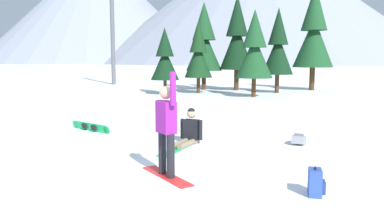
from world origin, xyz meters
TOP-DOWN VIEW (x-y plane):
  - ground_plane at (0.00, 0.00)m, footprint 800.00×800.00m
  - snowboarder_foreground at (0.37, 0.73)m, footprint 1.30×1.23m
  - snowboarder_midground at (0.05, 3.51)m, footprint 0.74×1.82m
  - loose_snowboard_near_left at (-3.37, 4.55)m, footprint 1.69×0.82m
  - backpack_grey at (2.84, 4.22)m, footprint 0.39×0.55m
  - backpack_blue at (3.04, 0.38)m, footprint 0.27×0.33m
  - pine_tree_twin at (-3.54, 21.24)m, footprint 2.59×2.59m
  - pine_tree_leaning at (-3.27, 18.42)m, footprint 1.80×1.80m
  - pine_tree_young at (-5.08, 17.00)m, footprint 1.78×1.78m
  - pine_tree_broad at (4.04, 22.77)m, footprint 2.80×2.80m
  - pine_tree_tall at (0.48, 16.70)m, footprint 2.16×2.16m
  - pine_tree_short at (-1.19, 21.35)m, footprint 2.40×2.40m
  - pine_tree_slender at (1.70, 19.86)m, footprint 2.01×2.01m
  - ski_lift_tower at (-12.44, 24.88)m, footprint 3.74×0.36m
  - peak_central_summit at (-101.84, 191.27)m, footprint 124.43×124.43m

SIDE VIEW (x-z plane):
  - ground_plane at x=0.00m, z-range 0.00..0.00m
  - loose_snowboard_near_left at x=-3.37m, z-range 0.00..0.26m
  - backpack_grey at x=2.84m, z-range -0.01..0.29m
  - backpack_blue at x=3.04m, z-range -0.02..0.45m
  - snowboarder_midground at x=0.05m, z-range -0.15..0.79m
  - snowboarder_foreground at x=0.37m, z-range -0.06..1.93m
  - pine_tree_young at x=-5.08m, z-range 0.19..4.34m
  - pine_tree_leaning at x=-3.27m, z-range 0.21..4.84m
  - pine_tree_tall at x=0.48m, z-range 0.23..5.28m
  - pine_tree_slender at x=1.70m, z-range 0.25..5.75m
  - pine_tree_twin at x=-3.54m, z-range 0.28..6.53m
  - pine_tree_short at x=-1.19m, z-range 0.30..6.98m
  - pine_tree_broad at x=4.04m, z-range 0.33..7.72m
  - ski_lift_tower at x=-12.44m, z-range 0.82..11.90m
  - peak_central_summit at x=-101.84m, z-range 1.36..61.81m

